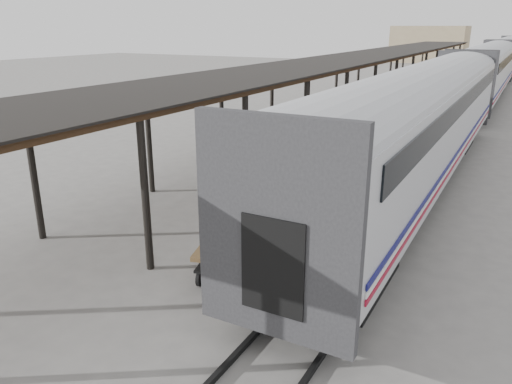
{
  "coord_description": "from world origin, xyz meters",
  "views": [
    {
      "loc": [
        6.64,
        -10.92,
        5.98
      ],
      "look_at": [
        0.5,
        0.34,
        1.7
      ],
      "focal_mm": 35.0,
      "sensor_mm": 36.0,
      "label": 1
    }
  ],
  "objects_px": {
    "luggage_tug": "(382,118)",
    "porter": "(223,216)",
    "baggage_cart": "(230,247)",
    "pedestrian": "(289,132)"
  },
  "relations": [
    {
      "from": "luggage_tug",
      "to": "porter",
      "type": "distance_m",
      "value": 21.71
    },
    {
      "from": "baggage_cart",
      "to": "pedestrian",
      "type": "relative_size",
      "value": 1.47
    },
    {
      "from": "baggage_cart",
      "to": "luggage_tug",
      "type": "relative_size",
      "value": 1.86
    },
    {
      "from": "luggage_tug",
      "to": "porter",
      "type": "bearing_deg",
      "value": -76.87
    },
    {
      "from": "porter",
      "to": "pedestrian",
      "type": "xyz_separation_m",
      "value": [
        -4.49,
        13.25,
        -0.85
      ]
    },
    {
      "from": "pedestrian",
      "to": "porter",
      "type": "bearing_deg",
      "value": 87.53
    },
    {
      "from": "baggage_cart",
      "to": "pedestrian",
      "type": "bearing_deg",
      "value": 92.5
    },
    {
      "from": "luggage_tug",
      "to": "pedestrian",
      "type": "bearing_deg",
      "value": -98.82
    },
    {
      "from": "baggage_cart",
      "to": "luggage_tug",
      "type": "height_order",
      "value": "luggage_tug"
    },
    {
      "from": "baggage_cart",
      "to": "porter",
      "type": "xyz_separation_m",
      "value": [
        0.25,
        -0.65,
        1.11
      ]
    }
  ]
}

